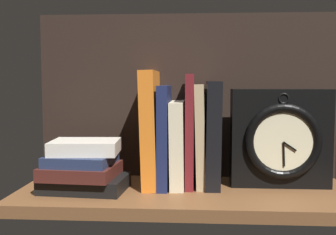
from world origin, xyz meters
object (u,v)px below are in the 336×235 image
(book_maroon_dawkins, at_px, (190,130))
(book_black_skeptic, at_px, (213,134))
(book_tan_shortstories, at_px, (200,135))
(book_orange_pandolfini, at_px, (151,128))
(framed_clock, at_px, (281,139))
(book_cream_twain, at_px, (178,143))
(book_stack_side, at_px, (83,167))
(book_navy_bierce, at_px, (164,135))

(book_maroon_dawkins, bearing_deg, book_black_skeptic, 0.00)
(book_maroon_dawkins, relative_size, book_tan_shortstories, 1.10)
(book_orange_pandolfini, xyz_separation_m, framed_clock, (0.29, -0.00, -0.02))
(book_cream_twain, bearing_deg, book_black_skeptic, 0.00)
(book_stack_side, bearing_deg, book_orange_pandolfini, 24.61)
(book_black_skeptic, relative_size, framed_clock, 1.08)
(book_orange_pandolfini, height_order, book_navy_bierce, book_orange_pandolfini)
(book_orange_pandolfini, bearing_deg, book_black_skeptic, -0.00)
(book_maroon_dawkins, bearing_deg, framed_clock, -0.95)
(book_black_skeptic, distance_m, framed_clock, 0.15)
(book_orange_pandolfini, height_order, book_stack_side, book_orange_pandolfini)
(book_maroon_dawkins, distance_m, book_black_skeptic, 0.05)
(book_cream_twain, bearing_deg, book_maroon_dawkins, 0.00)
(book_maroon_dawkins, relative_size, framed_clock, 1.15)
(book_maroon_dawkins, distance_m, book_stack_side, 0.25)
(book_maroon_dawkins, xyz_separation_m, book_tan_shortstories, (0.02, 0.00, -0.01))
(book_orange_pandolfini, height_order, book_black_skeptic, book_orange_pandolfini)
(book_cream_twain, bearing_deg, framed_clock, -0.84)
(book_navy_bierce, distance_m, book_black_skeptic, 0.11)
(framed_clock, relative_size, book_stack_side, 1.18)
(book_navy_bierce, relative_size, book_maroon_dawkins, 0.90)
(book_black_skeptic, bearing_deg, book_navy_bierce, 180.00)
(book_maroon_dawkins, height_order, book_black_skeptic, book_maroon_dawkins)
(book_navy_bierce, height_order, book_stack_side, book_navy_bierce)
(book_orange_pandolfini, xyz_separation_m, book_cream_twain, (0.06, -0.00, -0.03))
(book_orange_pandolfini, relative_size, book_stack_side, 1.40)
(book_navy_bierce, relative_size, book_black_skeptic, 0.96)
(book_maroon_dawkins, bearing_deg, book_tan_shortstories, 0.00)
(book_black_skeptic, bearing_deg, book_orange_pandolfini, 180.00)
(book_stack_side, bearing_deg, framed_clock, 8.05)
(book_maroon_dawkins, height_order, book_stack_side, book_maroon_dawkins)
(book_maroon_dawkins, relative_size, book_black_skeptic, 1.07)
(book_tan_shortstories, xyz_separation_m, book_stack_side, (-0.25, -0.06, -0.06))
(book_tan_shortstories, bearing_deg, book_orange_pandolfini, 180.00)
(book_navy_bierce, bearing_deg, book_stack_side, -159.41)
(book_cream_twain, height_order, book_stack_side, book_cream_twain)
(book_orange_pandolfini, xyz_separation_m, book_black_skeptic, (0.14, -0.00, -0.01))
(book_navy_bierce, height_order, book_cream_twain, book_navy_bierce)
(book_orange_pandolfini, distance_m, book_maroon_dawkins, 0.09)
(book_navy_bierce, distance_m, book_tan_shortstories, 0.08)
(book_cream_twain, relative_size, framed_clock, 0.87)
(book_cream_twain, relative_size, book_black_skeptic, 0.81)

